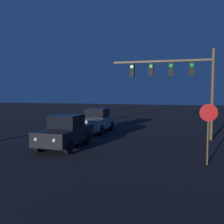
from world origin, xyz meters
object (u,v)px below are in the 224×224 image
car_far (97,121)px  stop_sign (208,123)px  car_near (65,132)px  traffic_signal_mast (177,76)px

car_far → stop_sign: (7.09, -6.64, 0.86)m
car_near → stop_sign: (6.91, -1.26, 0.86)m
car_near → traffic_signal_mast: bearing=-141.1°
car_far → traffic_signal_mast: traffic_signal_mast is taller
car_near → car_far: 5.38m
car_near → traffic_signal_mast: traffic_signal_mast is taller
car_far → stop_sign: stop_sign is taller
stop_sign → traffic_signal_mast: bearing=103.8°
stop_sign → car_far: bearing=136.9°
traffic_signal_mast → stop_sign: bearing=-76.2°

